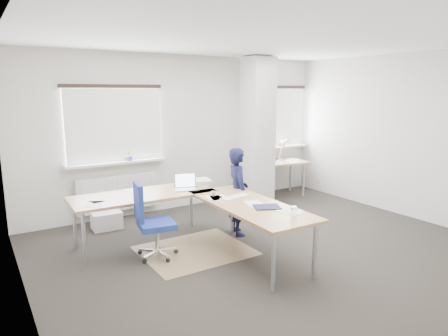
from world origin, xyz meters
TOP-DOWN VIEW (x-y plane):
  - ground at (0.00, 0.00)m, footprint 6.00×6.00m
  - room_shell at (0.18, 0.45)m, footprint 6.04×5.04m
  - floor_mat at (-0.89, 0.45)m, footprint 1.43×1.21m
  - white_crate at (-1.64, 2.01)m, footprint 0.46×0.34m
  - desk_main at (-0.82, 0.51)m, footprint 2.40×2.66m
  - desk_side at (1.85, 2.15)m, footprint 1.50×0.93m
  - task_chair at (-1.44, 0.56)m, footprint 0.56×0.55m
  - person at (-0.01, 0.70)m, footprint 0.44×0.56m

SIDE VIEW (x-z plane):
  - ground at x=0.00m, z-range 0.00..0.00m
  - floor_mat at x=-0.89m, z-range 0.00..0.01m
  - white_crate at x=-1.64m, z-range 0.00..0.27m
  - task_chair at x=-1.44m, z-range -0.23..0.79m
  - person at x=-0.01m, z-range 0.00..1.34m
  - desk_side at x=1.85m, z-range 0.08..1.29m
  - desk_main at x=-0.82m, z-range 0.21..1.17m
  - room_shell at x=0.18m, z-range 0.34..3.16m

